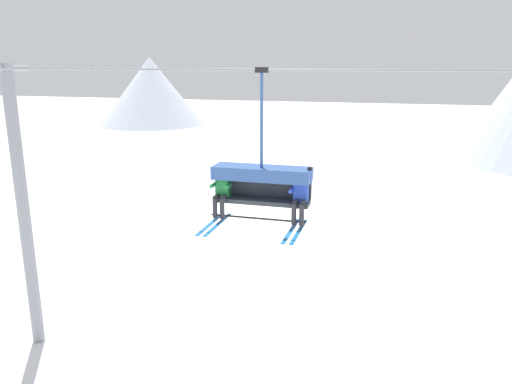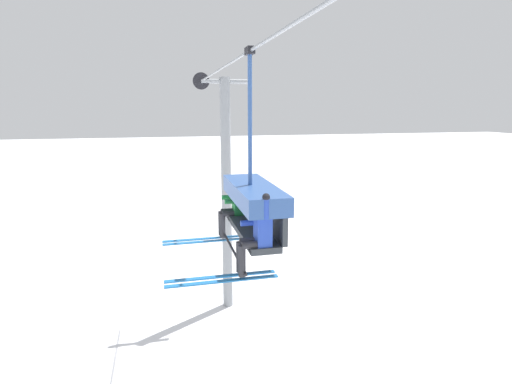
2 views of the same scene
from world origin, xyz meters
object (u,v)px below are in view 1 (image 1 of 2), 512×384
Objects in this scene: skier_green at (221,191)px; skier_blue at (300,195)px; chairlift_chair at (262,178)px; lift_tower_near at (22,204)px.

skier_green is 1.00× the size of skier_blue.
chairlift_chair reaches higher than skier_blue.
skier_green is (-0.93, -0.22, -0.31)m from chairlift_chair.
skier_blue is (8.35, -0.92, 1.09)m from lift_tower_near.
skier_blue is at bearing 0.21° from skier_green.
chairlift_chair is 1.01m from skier_green.
skier_blue is (0.94, -0.21, -0.29)m from chairlift_chair.
skier_blue is (1.87, 0.01, 0.02)m from skier_green.
lift_tower_near is 5.03× the size of skier_blue.
skier_blue is at bearing -12.85° from chairlift_chair.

